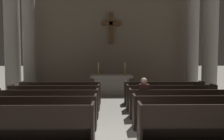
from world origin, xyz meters
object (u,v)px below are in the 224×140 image
object	(u,v)px
pew_right_row_2	(192,111)
candlestick_right	(125,71)
pew_left_row_5	(61,93)
column_left_third	(12,33)
pew_left_row_1	(21,124)
altar	(112,84)
column_right_fourth	(192,38)
pew_right_row_5	(164,92)
pew_left_row_3	(47,104)
pew_right_row_3	(180,103)
pew_left_row_2	(36,112)
pew_left_row_4	(55,97)
candlestick_left	(98,71)
pew_right_row_4	(171,97)
lone_worshipper	(143,97)
pew_right_row_1	(210,123)
column_right_third	(210,34)
column_left_fourth	(29,37)

from	to	relation	value
pew_right_row_2	candlestick_right	size ratio (longest dim) A/B	5.00
pew_left_row_5	column_left_third	bearing A→B (deg)	151.73
pew_left_row_1	column_left_third	xyz separation A→B (m)	(-2.57, 5.69, 2.60)
pew_left_row_5	altar	distance (m)	3.22
column_right_fourth	pew_right_row_5	bearing A→B (deg)	-125.21
pew_left_row_3	column_left_third	world-z (taller)	column_left_third
pew_left_row_5	pew_right_row_3	distance (m)	4.83
pew_left_row_2	column_left_third	world-z (taller)	column_left_third
pew_left_row_2	pew_left_row_4	distance (m)	2.15
column_right_fourth	candlestick_left	bearing A→B (deg)	-166.92
altar	pew_right_row_2	bearing A→B (deg)	-68.92
pew_left_row_1	pew_right_row_3	distance (m)	4.83
pew_left_row_2	pew_left_row_3	world-z (taller)	same
pew_left_row_2	candlestick_right	distance (m)	6.35
column_left_third	candlestick_right	xyz separation A→B (m)	(5.43, 1.00, -1.86)
pew_left_row_1	pew_left_row_2	world-z (taller)	same
pew_right_row_5	altar	world-z (taller)	altar
pew_left_row_3	pew_right_row_2	world-z (taller)	same
pew_left_row_2	pew_right_row_4	distance (m)	4.83
pew_right_row_5	lone_worshipper	bearing A→B (deg)	-119.41
pew_right_row_1	candlestick_right	bearing A→B (deg)	102.34
pew_right_row_4	column_left_third	bearing A→B (deg)	160.37
column_right_third	altar	bearing A→B (deg)	168.09
pew_left_row_2	column_right_third	xyz separation A→B (m)	(6.90, 4.61, 2.60)
pew_left_row_2	column_right_third	distance (m)	8.70
pew_left_row_4	column_right_fourth	xyz separation A→B (m)	(6.90, 4.72, 2.60)
pew_right_row_4	lone_worshipper	bearing A→B (deg)	-138.94
pew_left_row_3	pew_left_row_4	world-z (taller)	same
candlestick_right	pew_right_row_2	bearing A→B (deg)	-75.39
pew_left_row_2	pew_right_row_3	bearing A→B (deg)	13.98
candlestick_right	column_left_fourth	bearing A→B (deg)	166.92
pew_left_row_4	column_left_fourth	xyz separation A→B (m)	(-2.57, 4.72, 2.60)
pew_right_row_1	altar	distance (m)	7.03
pew_right_row_4	column_right_fourth	world-z (taller)	column_right_fourth
pew_left_row_5	pew_right_row_2	world-z (taller)	same
pew_right_row_2	candlestick_left	world-z (taller)	candlestick_left
pew_right_row_5	pew_left_row_3	bearing A→B (deg)	-153.53
pew_left_row_2	lone_worshipper	size ratio (longest dim) A/B	2.51
pew_left_row_1	candlestick_left	size ratio (longest dim) A/B	5.00
pew_right_row_2	lone_worshipper	world-z (taller)	lone_worshipper
pew_left_row_2	lone_worshipper	world-z (taller)	lone_worshipper
pew_right_row_2	pew_right_row_5	world-z (taller)	same
pew_left_row_1	column_left_fourth	size ratio (longest dim) A/B	0.52
column_right_fourth	candlestick_right	xyz separation A→B (m)	(-4.03, -1.26, -1.86)
column_right_fourth	pew_left_row_4	bearing A→B (deg)	-145.61
pew_left_row_4	pew_right_row_5	distance (m)	4.46
altar	pew_left_row_5	bearing A→B (deg)	-132.25
candlestick_right	pew_left_row_1	bearing A→B (deg)	-113.17
column_right_fourth	candlestick_left	world-z (taller)	column_right_fourth
pew_right_row_3	pew_left_row_3	bearing A→B (deg)	180.00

